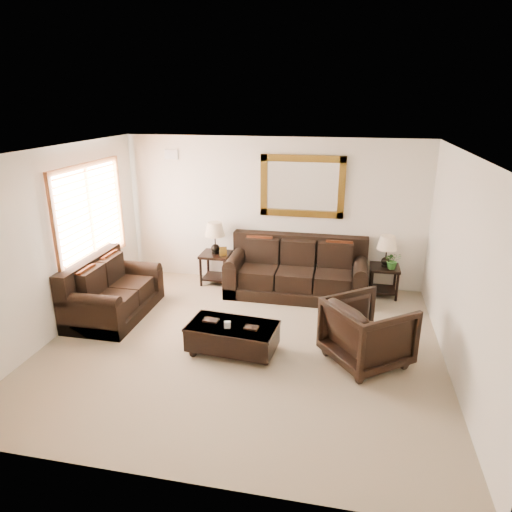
% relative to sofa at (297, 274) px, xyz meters
% --- Properties ---
extents(room, '(5.51, 5.01, 2.71)m').
position_rel_sofa_xyz_m(room, '(-0.53, -2.02, 0.99)').
color(room, gray).
rests_on(room, ground).
extents(window, '(0.07, 1.96, 1.66)m').
position_rel_sofa_xyz_m(window, '(-3.23, -1.12, 1.19)').
color(window, white).
rests_on(window, room).
extents(mirror, '(1.50, 0.06, 1.10)m').
position_rel_sofa_xyz_m(mirror, '(0.00, 0.45, 1.49)').
color(mirror, '#46290E').
rests_on(mirror, room).
extents(air_vent, '(0.25, 0.02, 0.18)m').
position_rel_sofa_xyz_m(air_vent, '(-2.43, 0.46, 1.99)').
color(air_vent, '#999999').
rests_on(air_vent, room).
extents(sofa, '(2.44, 1.05, 1.00)m').
position_rel_sofa_xyz_m(sofa, '(0.00, 0.00, 0.00)').
color(sofa, black).
rests_on(sofa, room).
extents(loveseat, '(0.99, 1.66, 0.94)m').
position_rel_sofa_xyz_m(loveseat, '(-2.83, -1.48, -0.02)').
color(loveseat, black).
rests_on(loveseat, room).
extents(end_table_left, '(0.54, 0.54, 1.18)m').
position_rel_sofa_xyz_m(end_table_left, '(-1.55, 0.17, 0.41)').
color(end_table_left, black).
rests_on(end_table_left, room).
extents(end_table_right, '(0.50, 0.50, 1.10)m').
position_rel_sofa_xyz_m(end_table_right, '(1.52, 0.19, 0.36)').
color(end_table_right, black).
rests_on(end_table_right, room).
extents(coffee_table, '(1.26, 0.76, 0.51)m').
position_rel_sofa_xyz_m(coffee_table, '(-0.62, -2.21, -0.11)').
color(coffee_table, black).
rests_on(coffee_table, room).
extents(armchair, '(1.26, 1.27, 0.96)m').
position_rel_sofa_xyz_m(armchair, '(1.17, -2.10, 0.12)').
color(armchair, black).
rests_on(armchair, floor).
extents(potted_plant, '(0.33, 0.35, 0.24)m').
position_rel_sofa_xyz_m(potted_plant, '(1.63, 0.10, 0.30)').
color(potted_plant, '#296021').
rests_on(potted_plant, end_table_right).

